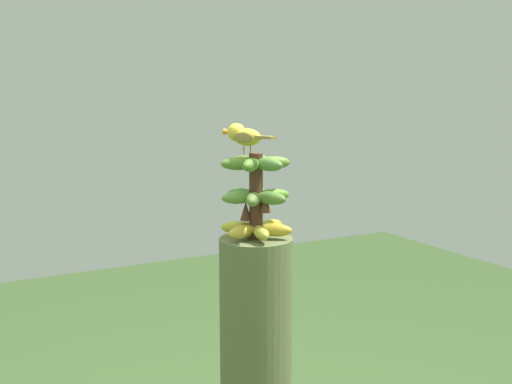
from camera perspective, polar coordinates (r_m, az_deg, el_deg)
name	(u,v)px	position (r m, az deg, el deg)	size (l,w,h in m)	color
banana_bunch	(256,197)	(1.80, 0.00, -0.47)	(0.24, 0.24, 0.27)	#4C2D1E
perched_bird	(243,135)	(1.79, -1.26, 5.67)	(0.10, 0.21, 0.09)	#C68933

